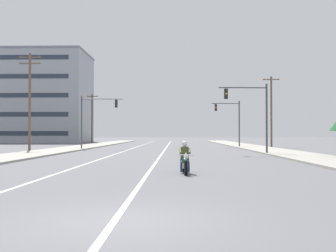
% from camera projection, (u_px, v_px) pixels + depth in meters
% --- Properties ---
extents(ground_plane, '(400.00, 400.00, 0.00)m').
position_uv_depth(ground_plane, '(116.00, 221.00, 8.33)').
color(ground_plane, '#5B5B60').
extents(lane_stripe_center, '(0.16, 100.00, 0.01)m').
position_uv_depth(lane_stripe_center, '(166.00, 148.00, 53.32)').
color(lane_stripe_center, beige).
rests_on(lane_stripe_center, ground).
extents(lane_stripe_left, '(0.16, 100.00, 0.01)m').
position_uv_depth(lane_stripe_left, '(135.00, 148.00, 53.40)').
color(lane_stripe_left, beige).
rests_on(lane_stripe_left, ground).
extents(sidewalk_kerb_right, '(4.40, 110.00, 0.14)m').
position_uv_depth(sidewalk_kerb_right, '(260.00, 148.00, 48.10)').
color(sidewalk_kerb_right, '#9E998E').
rests_on(sidewalk_kerb_right, ground).
extents(sidewalk_kerb_left, '(4.40, 110.00, 0.14)m').
position_uv_depth(sidewalk_kerb_left, '(72.00, 148.00, 48.53)').
color(sidewalk_kerb_left, '#9E998E').
rests_on(sidewalk_kerb_left, ground).
extents(motorcycle_with_rider, '(0.70, 2.19, 1.46)m').
position_uv_depth(motorcycle_with_rider, '(185.00, 161.00, 18.36)').
color(motorcycle_with_rider, black).
rests_on(motorcycle_with_rider, ground).
extents(traffic_signal_near_right, '(4.33, 0.57, 6.20)m').
position_uv_depth(traffic_signal_near_right, '(253.00, 108.00, 35.90)').
color(traffic_signal_near_right, '#47474C').
rests_on(traffic_signal_near_right, ground).
extents(traffic_signal_near_left, '(4.79, 0.50, 6.20)m').
position_uv_depth(traffic_signal_near_left, '(93.00, 114.00, 47.37)').
color(traffic_signal_near_left, '#47474C').
rests_on(traffic_signal_near_left, ground).
extents(traffic_signal_mid_right, '(3.77, 0.44, 6.20)m').
position_uv_depth(traffic_signal_mid_right, '(232.00, 117.00, 54.48)').
color(traffic_signal_mid_right, '#47474C').
rests_on(traffic_signal_mid_right, ground).
extents(utility_pole_left_near, '(2.33, 0.26, 10.24)m').
position_uv_depth(utility_pole_left_near, '(30.00, 98.00, 42.84)').
color(utility_pole_left_near, brown).
rests_on(utility_pole_left_near, ground).
extents(utility_pole_right_far, '(2.25, 0.26, 9.59)m').
position_uv_depth(utility_pole_right_far, '(271.00, 110.00, 55.53)').
color(utility_pole_right_far, brown).
rests_on(utility_pole_right_far, ground).
extents(utility_pole_left_far, '(2.06, 0.26, 9.21)m').
position_uv_depth(utility_pole_left_far, '(92.00, 118.00, 76.26)').
color(utility_pole_left_far, '#4C3828').
rests_on(utility_pole_left_far, ground).
extents(apartment_building_far_left_block, '(26.01, 15.11, 19.41)m').
position_uv_depth(apartment_building_far_left_block, '(28.00, 98.00, 88.92)').
color(apartment_building_far_left_block, '#999EA8').
rests_on(apartment_building_far_left_block, ground).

